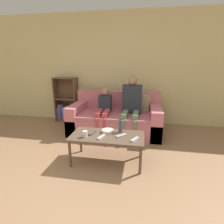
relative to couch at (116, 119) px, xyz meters
The scene contains 14 objects.
ground_plane 2.26m from the couch, 93.51° to the right, with size 22.00×22.00×0.00m, color #997251.
wall_back 1.25m from the couch, 100.99° to the left, with size 12.00×0.06×2.60m.
couch is the anchor object (origin of this frame).
bookshelf 1.49m from the couch, 158.16° to the left, with size 0.56×0.28×1.11m.
coffee_table 1.26m from the couch, 87.38° to the right, with size 1.08×0.54×0.44m.
person_adult 0.54m from the couch, 14.29° to the right, with size 0.40×0.67×1.22m.
person_child 0.38m from the couch, 148.33° to the right, with size 0.27×0.67×0.96m.
cup_near 1.41m from the couch, 100.05° to the right, with size 0.07×0.07×0.09m.
tv_remote_0 1.29m from the couch, 77.88° to the right, with size 0.16×0.15×0.02m.
tv_remote_1 1.25m from the couch, 98.12° to the right, with size 0.08×0.18×0.02m.
tv_remote_2 1.44m from the couch, 70.84° to the right, with size 0.12×0.17×0.02m.
tv_remote_3 1.36m from the couch, 90.33° to the right, with size 0.10×0.18×0.02m.
snack_bowl 1.16m from the couch, 87.74° to the right, with size 0.19×0.19×0.05m.
bottle 1.15m from the couch, 77.88° to the right, with size 0.06×0.06×0.23m.
Camera 1 is at (0.67, -1.35, 1.47)m, focal length 28.00 mm.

